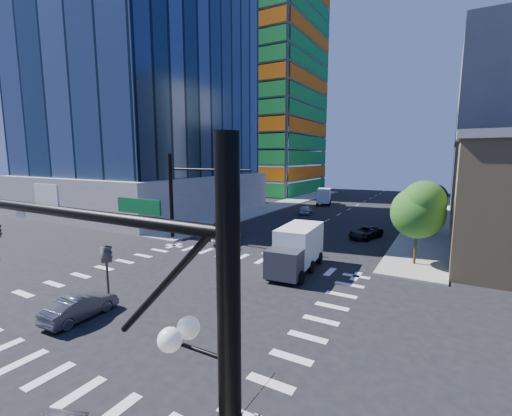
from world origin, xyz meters
The scene contains 15 objects.
ground centered at (0.00, 0.00, 0.00)m, with size 160.00×160.00×0.00m, color black.
road_markings centered at (0.00, 0.00, 0.01)m, with size 20.00×20.00×0.01m, color silver.
sidewalk_ne centered at (12.50, 40.00, 0.07)m, with size 5.00×60.00×0.15m, color #9C9793.
sidewalk_nw centered at (-12.50, 40.00, 0.07)m, with size 5.00×60.00×0.15m, color #9C9793.
construction_building centered at (-27.41, 61.93, 24.61)m, with size 25.16×34.50×70.60m.
signal_mast_se centered at (10.60, -11.50, 5.01)m, with size 10.51×2.48×9.00m.
signal_mast_nw centered at (-10.00, 11.50, 5.49)m, with size 10.20×0.40×9.00m.
tree_south centered at (12.63, 13.90, 4.69)m, with size 4.16×4.16×6.82m.
tree_north centered at (12.93, 25.90, 3.99)m, with size 3.54×3.52×5.78m.
car_nb_far centered at (6.97, 21.84, 0.64)m, with size 2.12×4.60×1.28m, color black.
car_sb_near centered at (-5.40, 13.04, 0.78)m, with size 2.17×5.34×1.55m, color silver.
car_sb_mid centered at (-4.69, 33.97, 0.71)m, with size 1.69×4.19×1.43m, color #BABDC2.
car_sb_cross centered at (-2.59, -5.23, 0.67)m, with size 1.42×4.07×1.34m, color #4A4A4F.
box_truck_near centered at (4.59, 7.77, 1.50)m, with size 3.27×6.67×3.39m.
box_truck_far centered at (-5.72, 45.94, 1.33)m, with size 3.81×6.15×3.00m.
Camera 1 is at (14.51, -15.91, 8.75)m, focal length 24.00 mm.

